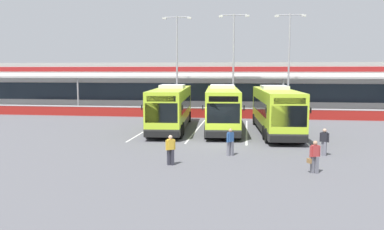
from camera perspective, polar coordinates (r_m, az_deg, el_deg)
ground_plane at (r=27.38m, az=3.49°, el=-4.11°), size 200.00×200.00×0.00m
terminal_building at (r=53.81m, az=5.75°, el=4.34°), size 70.00×13.00×6.00m
red_barrier_wall at (r=41.62m, az=5.05°, el=0.31°), size 60.00×0.40×1.10m
coach_bus_leftmost at (r=33.64m, az=-3.03°, el=0.96°), size 3.65×12.30×3.78m
coach_bus_left_centre at (r=33.46m, az=4.40°, el=0.92°), size 3.65×12.30×3.78m
coach_bus_centre at (r=32.32m, az=12.01°, el=0.60°), size 3.65×12.30×3.78m
bay_stripe_far_west at (r=34.25m, az=-6.29°, el=-1.98°), size 0.14×13.00×0.01m
bay_stripe_west at (r=33.47m, az=0.70°, el=-2.13°), size 0.14×13.00×0.01m
bay_stripe_mid_west at (r=33.21m, az=7.92°, el=-2.27°), size 0.14×13.00×0.01m
bay_stripe_centre at (r=33.48m, az=15.13°, el=-2.36°), size 0.14×13.00×0.01m
pedestrian_with_handbag at (r=20.28m, az=17.32°, el=-5.70°), size 0.65×0.41×1.62m
pedestrian_in_dark_coat at (r=23.40m, az=5.57°, el=-3.78°), size 0.42×0.47×1.62m
pedestrian_child at (r=24.57m, az=18.62°, el=-3.60°), size 0.53×0.40×1.62m
pedestrian_near_bin at (r=21.04m, az=-3.14°, el=-4.93°), size 0.49×0.39×1.62m
lamp_post_west at (r=44.46m, az=-2.19°, el=8.13°), size 3.24×0.28×11.00m
lamp_post_centre at (r=42.93m, az=6.03°, el=8.16°), size 3.24×0.28×11.00m
lamp_post_east at (r=43.76m, az=13.87°, el=7.97°), size 3.24×0.28×11.00m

